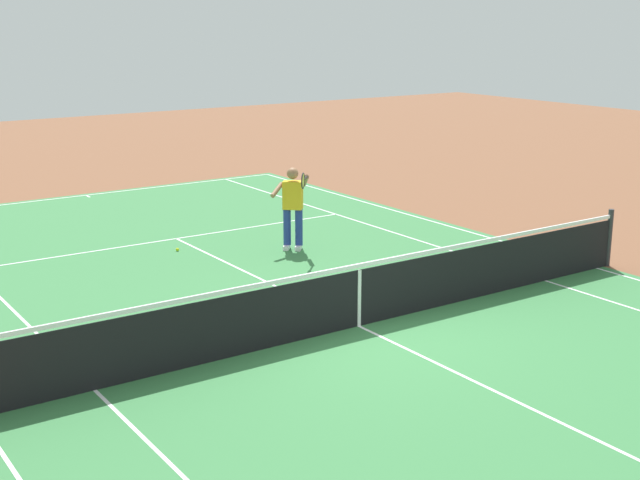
# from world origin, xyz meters

# --- Properties ---
(ground_plane) EXTENTS (60.00, 60.00, 0.00)m
(ground_plane) POSITION_xyz_m (0.00, 0.00, 0.00)
(ground_plane) COLOR brown
(court_slab) EXTENTS (24.20, 11.40, 0.00)m
(court_slab) POSITION_xyz_m (0.00, 0.00, 0.00)
(court_slab) COLOR #387A42
(court_slab) RESTS_ON ground_plane
(court_line_markings) EXTENTS (23.85, 11.05, 0.01)m
(court_line_markings) POSITION_xyz_m (0.00, 0.00, 0.00)
(court_line_markings) COLOR white
(court_line_markings) RESTS_ON ground_plane
(tennis_net) EXTENTS (0.10, 11.70, 1.08)m
(tennis_net) POSITION_xyz_m (0.00, 0.00, 0.49)
(tennis_net) COLOR #2D2D33
(tennis_net) RESTS_ON ground_plane
(tennis_player_near) EXTENTS (1.14, 0.75, 1.70)m
(tennis_player_near) POSITION_xyz_m (4.30, -1.58, 0.93)
(tennis_player_near) COLOR navy
(tennis_player_near) RESTS_ON ground_plane
(tennis_ball) EXTENTS (0.07, 0.07, 0.07)m
(tennis_ball) POSITION_xyz_m (5.48, 0.40, 0.03)
(tennis_ball) COLOR #CCE01E
(tennis_ball) RESTS_ON ground_plane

